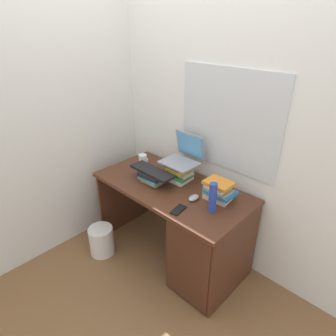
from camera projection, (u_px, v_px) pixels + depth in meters
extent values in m
plane|color=brown|center=(171.00, 252.00, 2.79)|extent=(6.00, 6.00, 0.00)
cube|color=white|center=(203.00, 112.00, 2.44)|extent=(6.00, 0.05, 2.60)
cube|color=silver|center=(228.00, 121.00, 2.25)|extent=(0.90, 0.01, 0.80)
cube|color=silver|center=(103.00, 102.00, 2.75)|extent=(0.05, 6.00, 2.60)
cube|color=#4C2819|center=(171.00, 187.00, 2.45)|extent=(1.36, 0.67, 0.03)
cube|color=#4C2819|center=(125.00, 195.00, 3.03)|extent=(0.02, 0.62, 0.71)
cube|color=#4C2819|center=(235.00, 260.00, 2.21)|extent=(0.02, 0.62, 0.71)
cube|color=#442416|center=(209.00, 249.00, 2.32)|extent=(0.41, 0.57, 0.68)
cube|color=white|center=(180.00, 178.00, 2.53)|extent=(0.19, 0.19, 0.03)
cube|color=#338C4C|center=(180.00, 175.00, 2.53)|extent=(0.21, 0.19, 0.03)
cube|color=beige|center=(181.00, 172.00, 2.51)|extent=(0.19, 0.13, 0.04)
cube|color=yellow|center=(179.00, 168.00, 2.49)|extent=(0.17, 0.19, 0.04)
cube|color=black|center=(178.00, 165.00, 2.48)|extent=(0.17, 0.17, 0.02)
cube|color=orange|center=(153.00, 181.00, 2.50)|extent=(0.19, 0.14, 0.02)
cube|color=teal|center=(153.00, 178.00, 2.49)|extent=(0.21, 0.17, 0.04)
cube|color=black|center=(152.00, 175.00, 2.46)|extent=(0.23, 0.16, 0.04)
cube|color=beige|center=(218.00, 197.00, 2.26)|extent=(0.21, 0.16, 0.04)
cube|color=gray|center=(218.00, 194.00, 2.24)|extent=(0.23, 0.14, 0.02)
cube|color=#2672B2|center=(220.00, 192.00, 2.23)|extent=(0.22, 0.18, 0.03)
cube|color=gray|center=(218.00, 189.00, 2.22)|extent=(0.20, 0.14, 0.02)
cube|color=white|center=(218.00, 186.00, 2.21)|extent=(0.17, 0.15, 0.03)
cube|color=orange|center=(219.00, 183.00, 2.19)|extent=(0.21, 0.16, 0.02)
cube|color=gray|center=(179.00, 163.00, 2.47)|extent=(0.30, 0.24, 0.01)
cube|color=gray|center=(190.00, 145.00, 2.51)|extent=(0.30, 0.06, 0.23)
cube|color=#59A5E5|center=(190.00, 145.00, 2.50)|extent=(0.27, 0.05, 0.20)
cube|color=black|center=(152.00, 171.00, 2.45)|extent=(0.42, 0.14, 0.02)
ellipsoid|color=#A5A8AD|center=(194.00, 198.00, 2.25)|extent=(0.06, 0.10, 0.04)
cylinder|color=white|center=(143.00, 159.00, 2.81)|extent=(0.08, 0.08, 0.09)
torus|color=white|center=(146.00, 160.00, 2.78)|extent=(0.05, 0.01, 0.05)
cylinder|color=#263FA5|center=(213.00, 198.00, 2.07)|extent=(0.06, 0.06, 0.23)
cube|color=black|center=(178.00, 210.00, 2.13)|extent=(0.08, 0.14, 0.01)
cylinder|color=silver|center=(102.00, 240.00, 2.73)|extent=(0.23, 0.23, 0.28)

